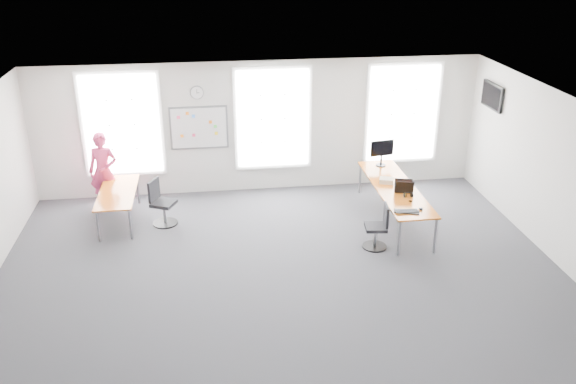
{
  "coord_description": "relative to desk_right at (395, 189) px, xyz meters",
  "views": [
    {
      "loc": [
        -1.15,
        -9.11,
        5.63
      ],
      "look_at": [
        0.26,
        1.2,
        1.1
      ],
      "focal_mm": 38.0,
      "sensor_mm": 36.0,
      "label": 1
    }
  ],
  "objects": [
    {
      "name": "floor",
      "position": [
        -2.59,
        -1.97,
        -0.7
      ],
      "size": [
        10.0,
        10.0,
        0.0
      ],
      "primitive_type": "plane",
      "color": "#242428",
      "rests_on": "ground"
    },
    {
      "name": "lens_cap",
      "position": [
        0.08,
        -0.74,
        0.05
      ],
      "size": [
        0.07,
        0.07,
        0.01
      ],
      "primitive_type": "cylinder",
      "rotation": [
        0.0,
        0.0,
        -0.08
      ],
      "color": "black",
      "rests_on": "desk_right"
    },
    {
      "name": "desk_left",
      "position": [
        -5.65,
        0.71,
        -0.08
      ],
      "size": [
        0.73,
        1.84,
        0.67
      ],
      "color": "#C95A16",
      "rests_on": "ground"
    },
    {
      "name": "wall_back",
      "position": [
        -2.59,
        2.03,
        0.8
      ],
      "size": [
        10.0,
        0.0,
        10.0
      ],
      "primitive_type": "plane",
      "rotation": [
        1.57,
        0.0,
        0.0
      ],
      "color": "silver",
      "rests_on": "ground"
    },
    {
      "name": "person",
      "position": [
        -6.0,
        1.44,
        0.15
      ],
      "size": [
        0.67,
        0.5,
        1.7
      ],
      "primitive_type": "imported",
      "rotation": [
        0.0,
        0.0,
        -0.15
      ],
      "color": "#C93263",
      "rests_on": "ground"
    },
    {
      "name": "wall_right",
      "position": [
        2.41,
        -1.97,
        0.8
      ],
      "size": [
        0.0,
        10.0,
        10.0
      ],
      "primitive_type": "plane",
      "rotation": [
        1.57,
        0.0,
        -1.57
      ],
      "color": "silver",
      "rests_on": "ground"
    },
    {
      "name": "wall_clock",
      "position": [
        -3.94,
        2.0,
        1.65
      ],
      "size": [
        0.3,
        0.04,
        0.3
      ],
      "primitive_type": "cylinder",
      "rotation": [
        1.57,
        0.0,
        0.0
      ],
      "color": "gray",
      "rests_on": "wall_back"
    },
    {
      "name": "window_mid",
      "position": [
        -2.29,
        2.0,
        1.0
      ],
      "size": [
        1.6,
        0.06,
        2.2
      ],
      "primitive_type": "cube",
      "color": "white",
      "rests_on": "wall_back"
    },
    {
      "name": "tv",
      "position": [
        2.36,
        1.03,
        1.6
      ],
      "size": [
        0.06,
        0.9,
        0.55
      ],
      "primitive_type": "cube",
      "color": "black",
      "rests_on": "wall_right"
    },
    {
      "name": "window_left",
      "position": [
        -5.59,
        2.0,
        1.0
      ],
      "size": [
        1.6,
        0.06,
        2.2
      ],
      "primitive_type": "cube",
      "color": "white",
      "rests_on": "wall_back"
    },
    {
      "name": "chair_left",
      "position": [
        -4.77,
        0.48,
        -0.28
      ],
      "size": [
        0.57,
        0.57,
        0.96
      ],
      "rotation": [
        0.0,
        0.0,
        1.14
      ],
      "color": "black",
      "rests_on": "ground"
    },
    {
      "name": "headphones",
      "position": [
        0.09,
        -0.53,
        0.1
      ],
      "size": [
        0.18,
        0.1,
        0.11
      ],
      "rotation": [
        0.0,
        0.0,
        0.02
      ],
      "color": "black",
      "rests_on": "desk_right"
    },
    {
      "name": "mouse",
      "position": [
        0.15,
        -1.14,
        0.07
      ],
      "size": [
        0.1,
        0.13,
        0.04
      ],
      "primitive_type": "ellipsoid",
      "rotation": [
        0.0,
        0.0,
        0.31
      ],
      "color": "black",
      "rests_on": "desk_right"
    },
    {
      "name": "paper_stack",
      "position": [
        -0.12,
        0.24,
        0.1
      ],
      "size": [
        0.34,
        0.3,
        0.1
      ],
      "primitive_type": "cube",
      "rotation": [
        0.0,
        0.0,
        -0.33
      ],
      "color": "#F3E7C4",
      "rests_on": "desk_right"
    },
    {
      "name": "keyboard",
      "position": [
        -0.15,
        -1.2,
        0.06
      ],
      "size": [
        0.49,
        0.31,
        0.02
      ],
      "primitive_type": "cube",
      "rotation": [
        0.0,
        0.0,
        -0.34
      ],
      "color": "black",
      "rests_on": "desk_right"
    },
    {
      "name": "window_right",
      "position": [
        0.71,
        2.0,
        1.0
      ],
      "size": [
        1.6,
        0.06,
        2.2
      ],
      "primitive_type": "cube",
      "color": "white",
      "rests_on": "wall_back"
    },
    {
      "name": "desk_right",
      "position": [
        0.0,
        0.0,
        0.0
      ],
      "size": [
        0.82,
        3.07,
        0.75
      ],
      "color": "#C95A16",
      "rests_on": "ground"
    },
    {
      "name": "monitor",
      "position": [
        0.04,
        1.21,
        0.41
      ],
      "size": [
        0.54,
        0.22,
        0.6
      ],
      "rotation": [
        0.0,
        0.0,
        0.15
      ],
      "color": "black",
      "rests_on": "desk_right"
    },
    {
      "name": "whiteboard",
      "position": [
        -3.94,
        2.0,
        0.85
      ],
      "size": [
        1.2,
        0.03,
        0.9
      ],
      "primitive_type": "cube",
      "color": "white",
      "rests_on": "wall_back"
    },
    {
      "name": "chair_right",
      "position": [
        -0.64,
        -1.12,
        -0.31
      ],
      "size": [
        0.47,
        0.47,
        0.88
      ],
      "rotation": [
        0.0,
        0.0,
        -1.69
      ],
      "color": "black",
      "rests_on": "ground"
    },
    {
      "name": "wall_front",
      "position": [
        -2.59,
        -5.97,
        0.8
      ],
      "size": [
        10.0,
        0.0,
        10.0
      ],
      "primitive_type": "plane",
      "rotation": [
        -1.57,
        0.0,
        0.0
      ],
      "color": "silver",
      "rests_on": "ground"
    },
    {
      "name": "ceiling",
      "position": [
        -2.59,
        -1.97,
        2.3
      ],
      "size": [
        10.0,
        10.0,
        0.0
      ],
      "primitive_type": "plane",
      "rotation": [
        3.14,
        0.0,
        0.0
      ],
      "color": "white",
      "rests_on": "ground"
    },
    {
      "name": "laptop_sleeve",
      "position": [
        0.07,
        -0.34,
        0.19
      ],
      "size": [
        0.37,
        0.27,
        0.29
      ],
      "rotation": [
        0.0,
        0.0,
        -0.25
      ],
      "color": "black",
      "rests_on": "desk_right"
    }
  ]
}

